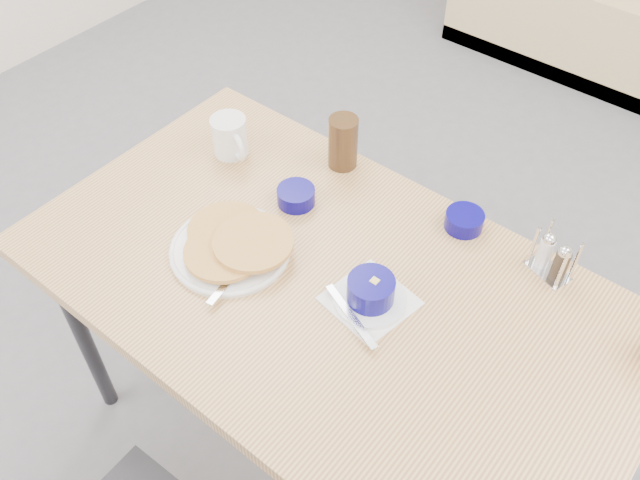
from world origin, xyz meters
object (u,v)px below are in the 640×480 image
Objects in this scene: dining_table at (327,300)px; amber_tumbler at (343,142)px; coffee_mug at (230,137)px; grits_setting at (370,293)px; condiment_caddy at (552,259)px; pancake_plate at (233,245)px; creamer_bowl at (296,196)px; butter_bowl at (464,221)px.

amber_tumbler is at bearing 122.83° from dining_table.
coffee_mug is 0.61m from grits_setting.
pancake_plate is at bearing -128.14° from condiment_caddy.
condiment_caddy is at bearing 9.80° from coffee_mug.
creamer_bowl is 0.66× the size of amber_tumbler.
dining_table is 0.43m from amber_tumbler.
condiment_caddy reaches higher than grits_setting.
creamer_bowl reaches higher than dining_table.
amber_tumbler reaches higher than butter_bowl.
pancake_plate is 2.03× the size of amber_tumbler.
amber_tumbler reaches higher than creamer_bowl.
condiment_caddy is at bearing -0.77° from butter_bowl.
condiment_caddy is (0.59, 0.18, 0.02)m from creamer_bowl.
pancake_plate is 2.17× the size of coffee_mug.
pancake_plate is (-0.23, -0.06, 0.08)m from dining_table.
butter_bowl is (0.15, 0.34, 0.08)m from dining_table.
butter_bowl is (0.37, 0.19, -0.00)m from creamer_bowl.
dining_table is at bearing 15.19° from pancake_plate.
grits_setting is (0.10, 0.02, 0.09)m from dining_table.
amber_tumbler reaches higher than condiment_caddy.
butter_bowl is (0.04, 0.32, -0.01)m from grits_setting.
grits_setting reaches higher than pancake_plate.
amber_tumbler reaches higher than pancake_plate.
butter_bowl is at bearing 66.80° from dining_table.
condiment_caddy reaches higher than dining_table.
pancake_plate is at bearing -132.97° from butter_bowl.
amber_tumbler is at bearing 89.76° from creamer_bowl.
condiment_caddy reaches higher than coffee_mug.
coffee_mug is 1.12× the size of condiment_caddy.
amber_tumbler is at bearing -162.23° from condiment_caddy.
grits_setting reaches higher than creamer_bowl.
creamer_bowl and butter_bowl have the same top height.
creamer_bowl is (0.26, -0.04, -0.03)m from coffee_mug.
amber_tumbler reaches higher than dining_table.
coffee_mug is 0.65× the size of grits_setting.
dining_table is 11.72× the size of condiment_caddy.
dining_table is 0.38m from butter_bowl.
butter_bowl is at bearing 13.44° from coffee_mug.
grits_setting is (0.58, -0.18, -0.02)m from coffee_mug.
grits_setting is 2.24× the size of butter_bowl.
coffee_mug is 1.45× the size of butter_bowl.
creamer_bowl is at bearing 87.65° from pancake_plate.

